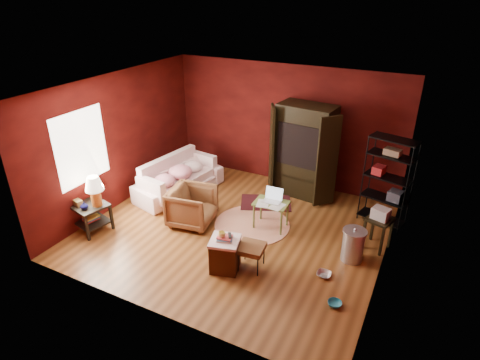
% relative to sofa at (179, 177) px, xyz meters
% --- Properties ---
extents(room, '(5.54, 5.04, 2.84)m').
position_rel_sofa_xyz_m(room, '(1.82, -0.80, 0.99)').
color(room, brown).
rests_on(room, ground).
extents(sofa, '(1.11, 2.20, 0.82)m').
position_rel_sofa_xyz_m(sofa, '(0.00, 0.00, 0.00)').
color(sofa, silver).
rests_on(sofa, ground).
extents(armchair, '(0.89, 0.94, 0.85)m').
position_rel_sofa_xyz_m(armchair, '(0.98, -0.95, 0.01)').
color(armchair, black).
rests_on(armchair, ground).
extents(pet_bowl_steel, '(0.24, 0.06, 0.24)m').
position_rel_sofa_xyz_m(pet_bowl_steel, '(3.81, -1.36, -0.29)').
color(pet_bowl_steel, '#B5B7BC').
rests_on(pet_bowl_steel, ground).
extents(pet_bowl_turquoise, '(0.22, 0.10, 0.21)m').
position_rel_sofa_xyz_m(pet_bowl_turquoise, '(4.15, -1.94, -0.31)').
color(pet_bowl_turquoise, teal).
rests_on(pet_bowl_turquoise, ground).
extents(vase, '(0.17, 0.17, 0.15)m').
position_rel_sofa_xyz_m(vase, '(-0.59, -2.20, 0.21)').
color(vase, '#0B0C3A').
rests_on(vase, side_table).
extents(mug, '(0.14, 0.13, 0.12)m').
position_rel_sofa_xyz_m(mug, '(2.22, -1.96, 0.30)').
color(mug, '#FAEB7A').
rests_on(mug, hamper).
extents(side_table, '(0.70, 0.70, 1.15)m').
position_rel_sofa_xyz_m(side_table, '(-0.56, -2.01, 0.28)').
color(side_table, black).
rests_on(side_table, ground).
extents(sofa_cushions, '(1.00, 1.97, 0.79)m').
position_rel_sofa_xyz_m(sofa_cushions, '(-0.03, -0.02, -0.03)').
color(sofa_cushions, silver).
rests_on(sofa_cushions, sofa).
extents(hamper, '(0.59, 0.59, 0.67)m').
position_rel_sofa_xyz_m(hamper, '(2.26, -1.92, -0.11)').
color(hamper, '#452110').
rests_on(hamper, ground).
extents(footstool, '(0.48, 0.48, 0.44)m').
position_rel_sofa_xyz_m(footstool, '(2.64, -1.70, -0.03)').
color(footstool, black).
rests_on(footstool, ground).
extents(rug_round, '(1.75, 1.75, 0.01)m').
position_rel_sofa_xyz_m(rug_round, '(2.07, -0.48, -0.41)').
color(rug_round, '#F7E8CE').
rests_on(rug_round, ground).
extents(rug_oriental, '(1.29, 1.10, 0.01)m').
position_rel_sofa_xyz_m(rug_oriental, '(1.97, 0.45, -0.40)').
color(rug_oriental, '#51151C').
rests_on(rug_oriental, ground).
extents(laptop_desk, '(0.67, 0.54, 0.81)m').
position_rel_sofa_xyz_m(laptop_desk, '(2.44, -0.37, 0.09)').
color(laptop_desk, olive).
rests_on(laptop_desk, ground).
extents(tv_armoire, '(1.63, 0.98, 2.08)m').
position_rel_sofa_xyz_m(tv_armoire, '(2.50, 1.24, 0.67)').
color(tv_armoire, black).
rests_on(tv_armoire, ground).
extents(wire_shelving, '(0.95, 0.59, 1.80)m').
position_rel_sofa_xyz_m(wire_shelving, '(4.37, 0.80, 0.58)').
color(wire_shelving, black).
rests_on(wire_shelving, ground).
extents(small_stand, '(0.51, 0.51, 0.82)m').
position_rel_sofa_xyz_m(small_stand, '(4.42, -0.14, 0.20)').
color(small_stand, black).
rests_on(small_stand, ground).
extents(trash_can, '(0.52, 0.52, 0.65)m').
position_rel_sofa_xyz_m(trash_can, '(4.11, -0.70, -0.11)').
color(trash_can, silver).
rests_on(trash_can, ground).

